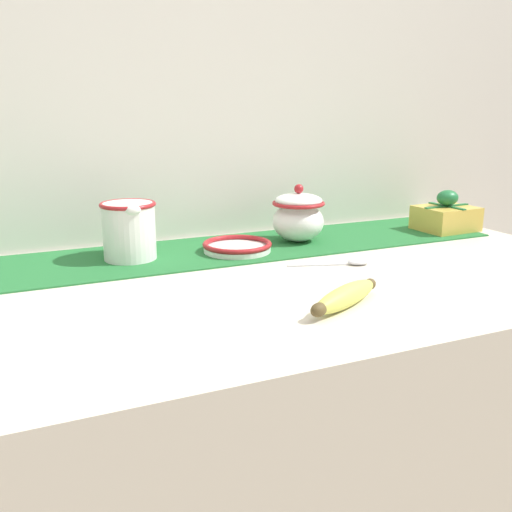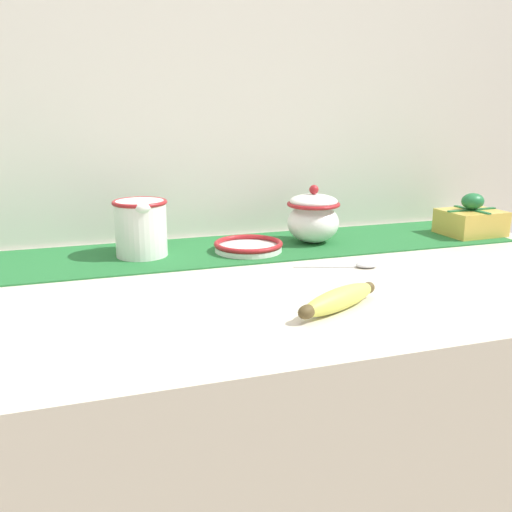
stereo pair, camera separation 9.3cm
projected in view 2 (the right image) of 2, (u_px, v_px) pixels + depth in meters
countertop at (238, 503)px, 1.08m from camera, size 1.44×0.69×0.88m
back_wall at (187, 90)px, 1.22m from camera, size 2.24×0.04×2.40m
table_runner at (207, 251)px, 1.16m from camera, size 1.32×0.25×0.00m
cream_pitcher at (141, 226)px, 1.11m from camera, size 0.11×0.12×0.11m
sugar_bowl at (313, 217)px, 1.21m from camera, size 0.11×0.11×0.12m
small_dish at (248, 246)px, 1.15m from camera, size 0.14×0.14×0.02m
banana at (339, 299)px, 0.82m from camera, size 0.16×0.10×0.03m
spoon at (362, 265)px, 1.05m from camera, size 0.15×0.06×0.01m
gift_box at (471, 220)px, 1.30m from camera, size 0.13×0.12×0.09m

